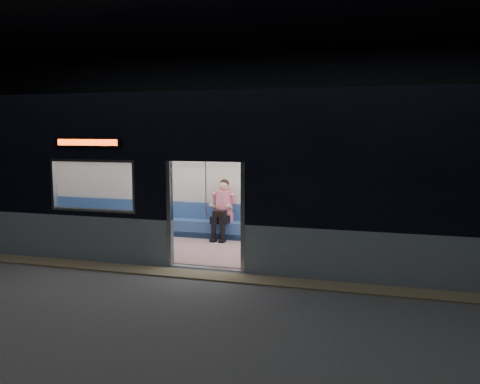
% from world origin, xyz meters
% --- Properties ---
extents(station_floor, '(24.00, 14.00, 0.01)m').
position_xyz_m(station_floor, '(0.00, 0.00, -0.01)').
color(station_floor, '#47494C').
rests_on(station_floor, ground).
extents(station_envelope, '(24.00, 14.00, 5.00)m').
position_xyz_m(station_envelope, '(0.00, 0.00, 3.66)').
color(station_envelope, black).
rests_on(station_envelope, station_floor).
extents(tactile_strip, '(22.80, 0.50, 0.03)m').
position_xyz_m(tactile_strip, '(0.00, 0.55, 0.01)').
color(tactile_strip, '#8C7F59').
rests_on(tactile_strip, station_floor).
extents(metro_car, '(18.00, 3.04, 3.35)m').
position_xyz_m(metro_car, '(-0.00, 2.54, 1.85)').
color(metro_car, '#92A1AE').
rests_on(metro_car, station_floor).
extents(passenger, '(0.42, 0.72, 1.42)m').
position_xyz_m(passenger, '(-0.48, 3.55, 0.82)').
color(passenger, black).
rests_on(passenger, metro_car).
extents(handbag, '(0.32, 0.29, 0.14)m').
position_xyz_m(handbag, '(-0.49, 3.31, 0.69)').
color(handbag, black).
rests_on(handbag, passenger).
extents(transit_map, '(1.05, 0.03, 0.68)m').
position_xyz_m(transit_map, '(5.00, 3.85, 1.49)').
color(transit_map, white).
rests_on(transit_map, metro_car).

